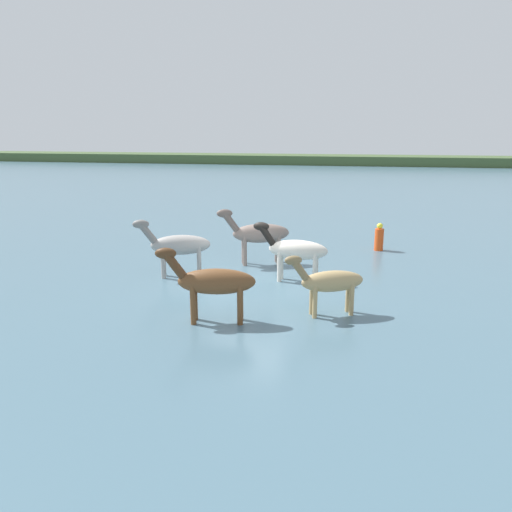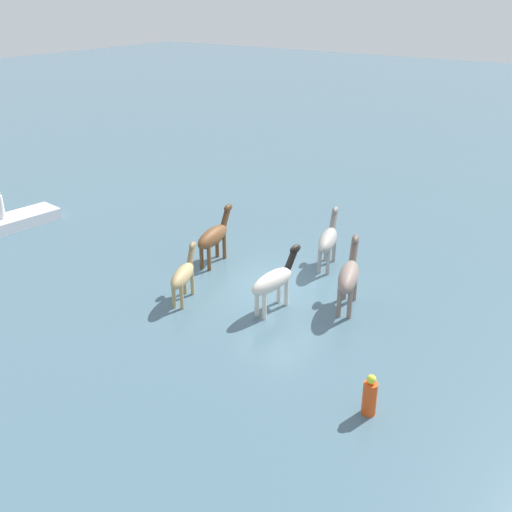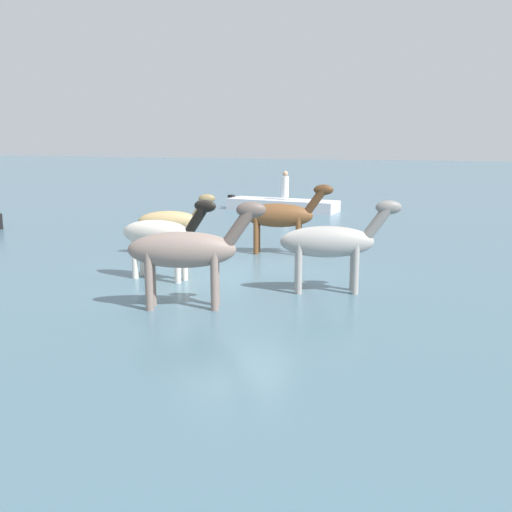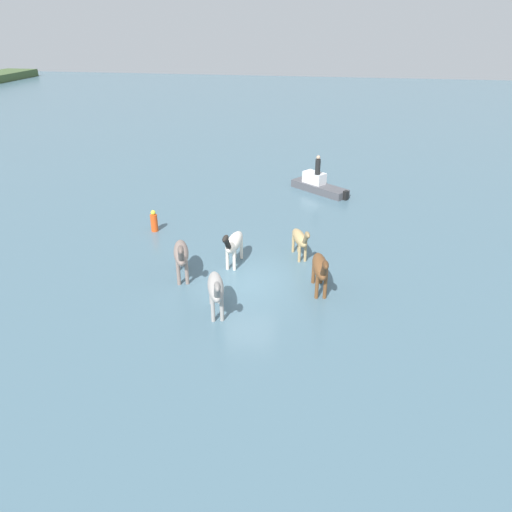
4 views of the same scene
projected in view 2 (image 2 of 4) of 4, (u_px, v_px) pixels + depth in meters
The scene contains 9 objects.
ground_plane at pixel (278, 285), 20.89m from camera, with size 149.31×149.31×0.00m, color #476675.
horse_rear_stallion at pixel (274, 280), 18.90m from camera, with size 2.49×0.71×1.93m.
horse_pinto_flank at pixel (328, 240), 21.89m from camera, with size 2.54×1.17×1.98m.
horse_mid_herd at pixel (349, 276), 19.02m from camera, with size 2.65×1.28×2.08m.
horse_dun_straggler at pixel (214, 236), 22.18m from camera, with size 2.58×0.92×1.99m.
horse_lead at pixel (183, 275), 19.53m from camera, with size 2.16×1.12×1.71m.
boat_dinghy_port at pixel (1, 227), 25.52m from camera, with size 5.34×1.96×0.75m.
person_helmsman_aft at pixel (0, 205), 25.23m from camera, with size 0.32×0.32×1.19m.
buoy_channel_marker at pixel (370, 396), 14.41m from camera, with size 0.36×0.36×1.14m.
Camera 2 is at (15.58, 10.10, 9.66)m, focal length 41.14 mm.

